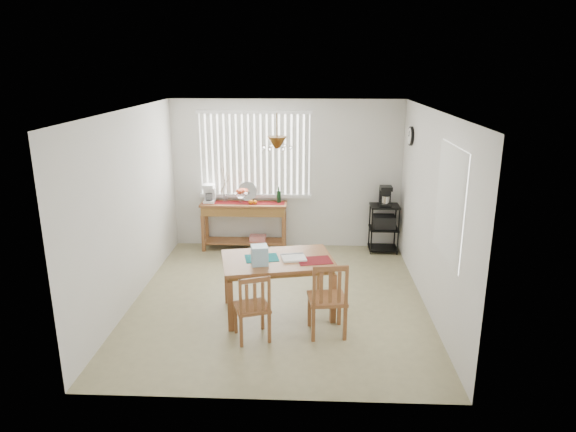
{
  "coord_description": "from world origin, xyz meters",
  "views": [
    {
      "loc": [
        0.41,
        -6.54,
        3.15
      ],
      "look_at": [
        0.1,
        0.55,
        1.05
      ],
      "focal_mm": 32.0,
      "sensor_mm": 36.0,
      "label": 1
    }
  ],
  "objects_px": {
    "wire_cart": "(384,224)",
    "chair_right": "(328,299)",
    "chair_left": "(253,307)",
    "sideboard": "(245,215)",
    "dining_table": "(278,265)",
    "cart_items": "(385,196)"
  },
  "relations": [
    {
      "from": "sideboard",
      "to": "dining_table",
      "type": "distance_m",
      "value": 2.52
    },
    {
      "from": "cart_items",
      "to": "chair_right",
      "type": "relative_size",
      "value": 0.36
    },
    {
      "from": "sideboard",
      "to": "dining_table",
      "type": "relative_size",
      "value": 0.96
    },
    {
      "from": "sideboard",
      "to": "cart_items",
      "type": "height_order",
      "value": "cart_items"
    },
    {
      "from": "chair_left",
      "to": "chair_right",
      "type": "distance_m",
      "value": 0.9
    },
    {
      "from": "cart_items",
      "to": "chair_left",
      "type": "xyz_separation_m",
      "value": [
        -1.94,
        -3.11,
        -0.58
      ]
    },
    {
      "from": "chair_left",
      "to": "chair_right",
      "type": "relative_size",
      "value": 0.89
    },
    {
      "from": "sideboard",
      "to": "chair_left",
      "type": "bearing_deg",
      "value": -81.23
    },
    {
      "from": "sideboard",
      "to": "dining_table",
      "type": "xyz_separation_m",
      "value": [
        0.74,
        -2.41,
        0.04
      ]
    },
    {
      "from": "wire_cart",
      "to": "dining_table",
      "type": "bearing_deg",
      "value": -125.29
    },
    {
      "from": "wire_cart",
      "to": "chair_left",
      "type": "height_order",
      "value": "chair_left"
    },
    {
      "from": "cart_items",
      "to": "chair_right",
      "type": "bearing_deg",
      "value": -109.69
    },
    {
      "from": "cart_items",
      "to": "wire_cart",
      "type": "bearing_deg",
      "value": -90.0
    },
    {
      "from": "wire_cart",
      "to": "chair_right",
      "type": "relative_size",
      "value": 0.88
    },
    {
      "from": "sideboard",
      "to": "chair_right",
      "type": "distance_m",
      "value": 3.28
    },
    {
      "from": "sideboard",
      "to": "chair_right",
      "type": "height_order",
      "value": "chair_right"
    },
    {
      "from": "wire_cart",
      "to": "cart_items",
      "type": "xyz_separation_m",
      "value": [
        0.0,
        0.01,
        0.49
      ]
    },
    {
      "from": "chair_left",
      "to": "chair_right",
      "type": "height_order",
      "value": "chair_right"
    },
    {
      "from": "wire_cart",
      "to": "chair_right",
      "type": "xyz_separation_m",
      "value": [
        -1.06,
        -2.95,
        -0.03
      ]
    },
    {
      "from": "wire_cart",
      "to": "cart_items",
      "type": "bearing_deg",
      "value": 90.0
    },
    {
      "from": "dining_table",
      "to": "wire_cart",
      "type": "bearing_deg",
      "value": 54.71
    },
    {
      "from": "dining_table",
      "to": "chair_right",
      "type": "xyz_separation_m",
      "value": [
        0.63,
        -0.57,
        -0.2
      ]
    }
  ]
}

